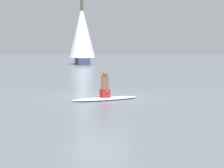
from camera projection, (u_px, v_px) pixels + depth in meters
The scene contains 4 objects.
ground_plane at pixel (100, 97), 15.30m from camera, with size 400.00×400.00×0.00m, color gray.
surfboard at pixel (105, 99), 14.51m from camera, with size 2.86×0.80×0.10m, color white.
person_paddler at pixel (105, 85), 14.46m from camera, with size 0.44×0.44×1.04m.
sailboat_center_horizon at pixel (82, 34), 53.22m from camera, with size 5.59×5.23×9.64m.
Camera 1 is at (-14.31, -5.12, 1.90)m, focal length 58.88 mm.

